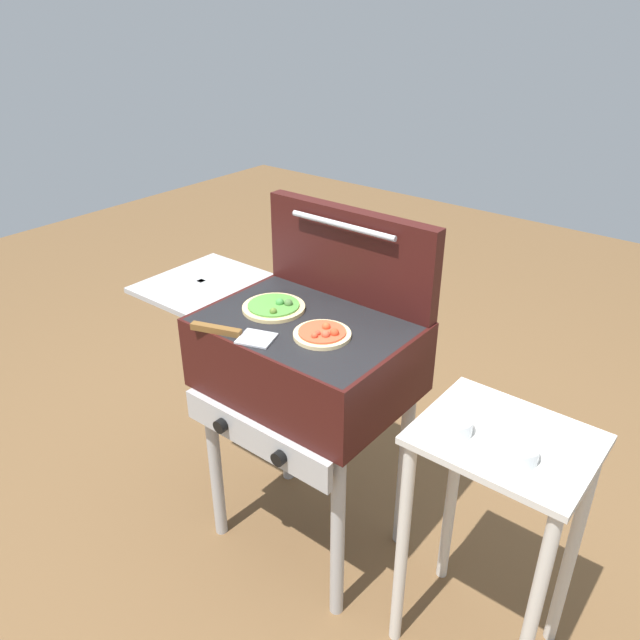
# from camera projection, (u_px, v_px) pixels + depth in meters

# --- Properties ---
(ground_plane) EXTENTS (8.00, 8.00, 0.00)m
(ground_plane) POSITION_uv_depth(u_px,v_px,m) (310.00, 534.00, 2.31)
(ground_plane) COLOR brown
(grill) EXTENTS (0.96, 0.53, 0.90)m
(grill) POSITION_uv_depth(u_px,v_px,m) (303.00, 360.00, 1.97)
(grill) COLOR #38110F
(grill) RESTS_ON ground_plane
(grill_lid_open) EXTENTS (0.63, 0.08, 0.30)m
(grill_lid_open) POSITION_uv_depth(u_px,v_px,m) (350.00, 254.00, 1.97)
(grill_lid_open) COLOR #38110F
(grill_lid_open) RESTS_ON grill
(pizza_pepperoni) EXTENTS (0.17, 0.17, 0.04)m
(pizza_pepperoni) POSITION_uv_depth(u_px,v_px,m) (323.00, 334.00, 1.80)
(pizza_pepperoni) COLOR beige
(pizza_pepperoni) RESTS_ON grill
(pizza_veggie) EXTENTS (0.20, 0.20, 0.04)m
(pizza_veggie) POSITION_uv_depth(u_px,v_px,m) (274.00, 307.00, 1.96)
(pizza_veggie) COLOR #E0C17F
(pizza_veggie) RESTS_ON grill
(spatula) EXTENTS (0.26, 0.14, 0.02)m
(spatula) POSITION_uv_depth(u_px,v_px,m) (233.00, 333.00, 1.81)
(spatula) COLOR #B7BABF
(spatula) RESTS_ON grill
(prep_table) EXTENTS (0.44, 0.36, 0.79)m
(prep_table) POSITION_uv_depth(u_px,v_px,m) (495.00, 503.00, 1.69)
(prep_table) COLOR beige
(prep_table) RESTS_ON ground_plane
(topping_bowl_near) EXTENTS (0.10, 0.10, 0.04)m
(topping_bowl_near) POSITION_uv_depth(u_px,v_px,m) (518.00, 452.00, 1.50)
(topping_bowl_near) COLOR silver
(topping_bowl_near) RESTS_ON prep_table
(topping_bowl_far) EXTENTS (0.10, 0.10, 0.04)m
(topping_bowl_far) POSITION_uv_depth(u_px,v_px,m) (453.00, 425.00, 1.59)
(topping_bowl_far) COLOR silver
(topping_bowl_far) RESTS_ON prep_table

